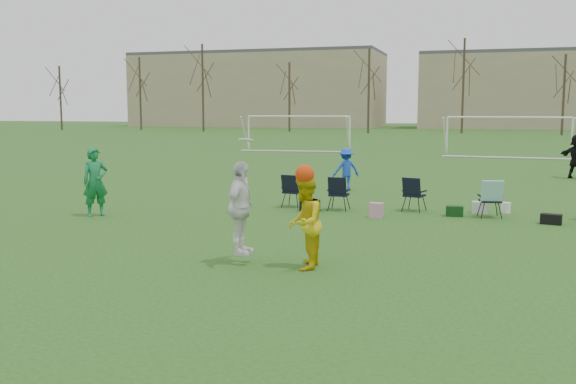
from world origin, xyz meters
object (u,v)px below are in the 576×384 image
(fielder_green_near, at_px, (95,182))
(center_contest, at_px, (275,215))
(goal_mid, at_px, (508,125))
(goal_left, at_px, (298,123))
(fielder_blue, at_px, (346,169))

(fielder_green_near, xyz_separation_m, center_contest, (6.38, -3.94, 0.03))
(center_contest, bearing_deg, goal_mid, 80.83)
(center_contest, distance_m, goal_left, 34.12)
(center_contest, height_order, goal_mid, goal_mid)
(goal_left, distance_m, goal_mid, 14.14)
(fielder_green_near, distance_m, goal_mid, 29.27)
(fielder_green_near, relative_size, goal_left, 0.25)
(center_contest, height_order, goal_left, goal_left)
(goal_mid, bearing_deg, fielder_blue, -103.18)
(fielder_green_near, relative_size, goal_mid, 0.25)
(fielder_blue, xyz_separation_m, goal_left, (-7.96, 21.55, 1.17))
(fielder_blue, height_order, goal_mid, goal_mid)
(fielder_green_near, distance_m, fielder_blue, 9.12)
(fielder_blue, distance_m, goal_left, 23.01)
(center_contest, xyz_separation_m, goal_left, (-9.01, 32.90, 0.97))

